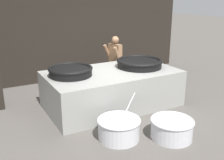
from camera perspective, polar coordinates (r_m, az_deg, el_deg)
ground_plane at (r=7.07m, az=0.00°, el=-5.46°), size 60.00×60.00×0.00m
back_wall at (r=9.20m, az=-9.20°, el=13.90°), size 8.83×0.24×4.42m
hearth_platform at (r=6.89m, az=0.00°, el=-1.86°), size 3.38×1.89×0.94m
giant_wok_near at (r=6.42m, az=-9.00°, el=1.96°), size 1.07×1.07×0.22m
giant_wok_far at (r=7.18m, az=6.00°, el=3.74°), size 1.25×1.25×0.22m
cook at (r=8.18m, az=0.64°, el=4.31°), size 0.43×0.64×1.64m
prep_bowl_vegetables at (r=5.40m, az=1.53°, el=-10.36°), size 1.06×0.89×0.78m
prep_bowl_meat at (r=5.56m, az=12.88°, el=-10.11°), size 0.89×0.89×0.41m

